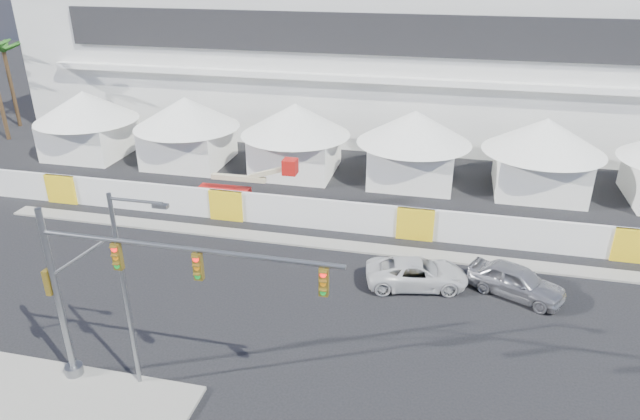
% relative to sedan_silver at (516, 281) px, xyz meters
% --- Properties ---
extents(ground, '(160.00, 160.00, 0.00)m').
position_rel_sedan_silver_xyz_m(ground, '(-11.42, -9.41, -0.82)').
color(ground, black).
rests_on(ground, ground).
extents(median_island, '(10.00, 5.00, 0.15)m').
position_rel_sedan_silver_xyz_m(median_island, '(-17.42, -12.41, -0.74)').
color(median_island, gray).
rests_on(median_island, ground).
extents(stadium, '(80.00, 24.80, 21.98)m').
position_rel_sedan_silver_xyz_m(stadium, '(-2.71, 32.09, 8.63)').
color(stadium, silver).
rests_on(stadium, ground).
extents(tent_row, '(53.40, 8.40, 5.40)m').
position_rel_sedan_silver_xyz_m(tent_row, '(-10.92, 14.59, 2.33)').
color(tent_row, white).
rests_on(tent_row, ground).
extents(hoarding_fence, '(70.00, 0.25, 2.00)m').
position_rel_sedan_silver_xyz_m(hoarding_fence, '(-5.42, 5.09, 0.18)').
color(hoarding_fence, white).
rests_on(hoarding_fence, ground).
extents(palm_cluster, '(10.60, 10.60, 8.55)m').
position_rel_sedan_silver_xyz_m(palm_cluster, '(-44.88, 20.09, 6.07)').
color(palm_cluster, '#47331E').
rests_on(palm_cluster, ground).
extents(sedan_silver, '(3.75, 5.16, 1.63)m').
position_rel_sedan_silver_xyz_m(sedan_silver, '(0.00, 0.00, 0.00)').
color(sedan_silver, '#A4A4A9').
rests_on(sedan_silver, ground).
extents(pickup_curb, '(3.42, 5.61, 1.45)m').
position_rel_sedan_silver_xyz_m(pickup_curb, '(-4.91, -0.22, -0.09)').
color(pickup_curb, silver).
rests_on(pickup_curb, ground).
extents(traffic_mast, '(11.51, 0.72, 7.42)m').
position_rel_sedan_silver_xyz_m(traffic_mast, '(-15.51, -10.41, 3.55)').
color(traffic_mast, gray).
rests_on(traffic_mast, median_island).
extents(streetlight_median, '(2.27, 0.23, 8.19)m').
position_rel_sedan_silver_xyz_m(streetlight_median, '(-14.93, -10.21, 4.03)').
color(streetlight_median, slate).
rests_on(streetlight_median, median_island).
extents(boom_lift, '(7.07, 1.63, 3.60)m').
position_rel_sedan_silver_xyz_m(boom_lift, '(-17.92, 7.31, 0.15)').
color(boom_lift, red).
rests_on(boom_lift, ground).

